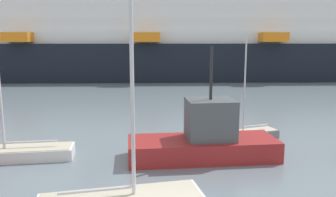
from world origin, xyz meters
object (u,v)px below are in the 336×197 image
object	(u,v)px
sailboat_2	(247,134)
cruise_ship	(202,42)
fishing_boat_3	(205,139)
sailboat_0	(14,151)

from	to	relation	value
sailboat_2	cruise_ship	world-z (taller)	cruise_ship
fishing_boat_3	cruise_ship	bearing A→B (deg)	78.23
sailboat_2	fishing_boat_3	xyz separation A→B (m)	(-3.56, -3.79, 0.79)
sailboat_2	cruise_ship	xyz separation A→B (m)	(2.09, 39.41, 6.02)
cruise_ship	fishing_boat_3	bearing A→B (deg)	-96.82
fishing_boat_3	cruise_ship	world-z (taller)	cruise_ship
sailboat_2	fishing_boat_3	size ratio (longest dim) A/B	0.79
cruise_ship	sailboat_0	bearing A→B (deg)	-110.76
fishing_boat_3	sailboat_0	bearing A→B (deg)	174.73
sailboat_0	sailboat_2	size ratio (longest dim) A/B	1.61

